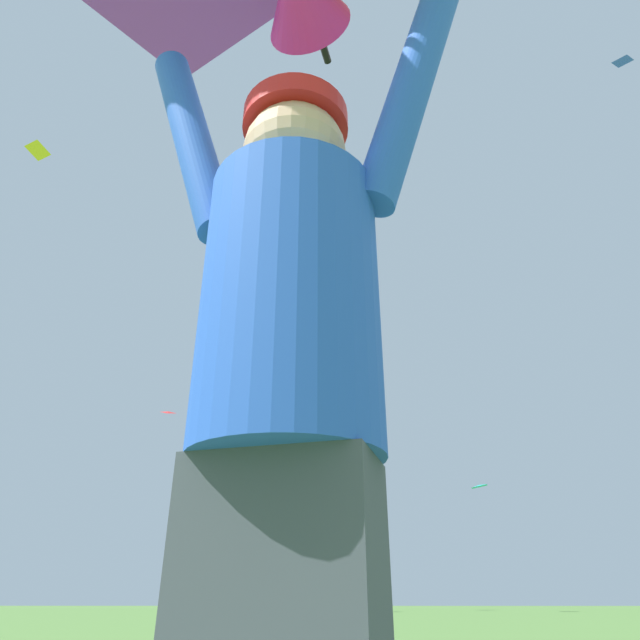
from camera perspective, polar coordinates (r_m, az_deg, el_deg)
The scene contains 9 objects.
kite_flyer_person at distance 0.98m, azimuth -3.32°, elevation -7.54°, with size 0.81×0.41×1.92m.
distant_kite_blue_far_center at distance 21.62m, azimuth 28.89°, elevation 22.51°, with size 0.55×0.55×0.20m.
distant_kite_red_overhead_distant at distance 36.69m, azimuth -15.45°, elevation -9.18°, with size 0.91×0.90×0.39m.
distant_kite_blue_high_left at distance 32.30m, azimuth -7.71°, elevation -7.41°, with size 1.63×1.75×2.75m.
distant_kite_teal_mid_right at distance 33.49m, azimuth 16.18°, elevation -16.19°, with size 1.20×1.20×0.29m.
distant_kite_yellow_mid_left at distance 20.92m, azimuth -27.19°, elevation 15.40°, with size 0.78×0.76×0.28m.
distant_kite_green_low_left at distance 31.26m, azimuth -0.48°, elevation 16.01°, with size 1.39×1.50×2.31m.
distant_kite_teal_high_right at distance 38.37m, azimuth -6.63°, elevation 4.62°, with size 1.06×1.25×1.33m.
marker_flag at distance 10.44m, azimuth -13.47°, elevation -21.53°, with size 0.30×0.24×1.70m.
Camera 1 is at (0.24, -1.31, 0.61)m, focal length 30.85 mm.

